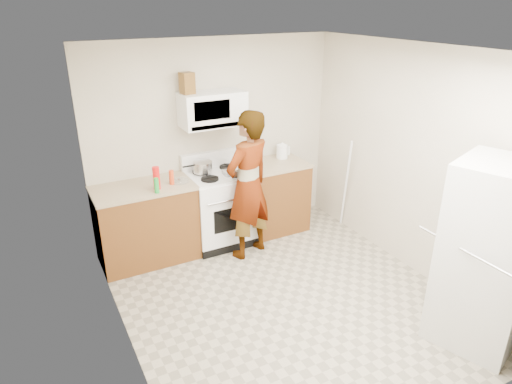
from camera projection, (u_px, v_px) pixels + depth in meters
floor at (287, 299)px, 4.76m from camera, size 3.60×3.60×0.00m
back_wall at (216, 141)px, 5.73m from camera, size 3.20×0.02×2.50m
right_wall at (415, 163)px, 4.96m from camera, size 0.02×3.60×2.50m
cabinet_left at (146, 225)px, 5.35m from camera, size 1.12×0.62×0.90m
counter_left at (143, 188)px, 5.17m from camera, size 1.14×0.64×0.03m
cabinet_right at (273, 197)px, 6.09m from camera, size 0.80×0.62×0.90m
counter_right at (274, 164)px, 5.91m from camera, size 0.82×0.64×0.03m
gas_range at (220, 207)px, 5.74m from camera, size 0.76×0.65×1.13m
microwave at (212, 109)px, 5.36m from camera, size 0.76×0.38×0.40m
person at (248, 186)px, 5.30m from camera, size 0.76×0.63×1.79m
fridge at (488, 256)px, 3.93m from camera, size 0.89×0.89×1.70m
kettle at (282, 152)px, 6.05m from camera, size 0.20×0.20×0.18m
jug at (187, 83)px, 5.13m from camera, size 0.16×0.16×0.24m
saucepan at (203, 167)px, 5.52m from camera, size 0.30×0.30×0.12m
tray at (233, 172)px, 5.54m from camera, size 0.26×0.18×0.05m
bottle_spray at (156, 178)px, 5.05m from camera, size 0.09×0.09×0.26m
bottle_hot_sauce at (172, 177)px, 5.19m from camera, size 0.06×0.06×0.17m
bottle_green_cap at (157, 185)px, 4.97m from camera, size 0.07×0.07×0.17m
pot_lid at (179, 181)px, 5.30m from camera, size 0.31×0.31×0.01m
broom at (346, 184)px, 6.00m from camera, size 0.15×0.26×1.27m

